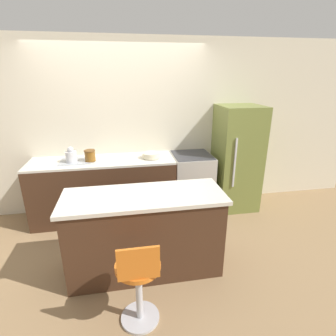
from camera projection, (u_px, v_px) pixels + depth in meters
name	position (u px, v px, depth m)	size (l,w,h in m)	color
ground_plane	(128.00, 225.00, 3.82)	(14.00, 14.00, 0.00)	#8E704C
wall_back	(122.00, 128.00, 4.00)	(8.00, 0.06, 2.60)	beige
back_counter	(105.00, 189.00, 3.92)	(2.06, 0.63, 0.92)	#422819
kitchen_island	(145.00, 233.00, 2.84)	(1.68, 0.63, 0.91)	#422819
oven_range	(191.00, 183.00, 4.14)	(0.59, 0.64, 0.92)	#B7B2A8
refrigerator	(237.00, 158.00, 4.14)	(0.65, 0.65, 1.64)	olive
stool_chair	(139.00, 282.00, 2.20)	(0.38, 0.38, 0.88)	#B7B7BC
kettle	(71.00, 156.00, 3.63)	(0.16, 0.16, 0.22)	silver
mixing_bowl	(151.00, 155.00, 3.83)	(0.25, 0.25, 0.08)	beige
canister_jar	(90.00, 155.00, 3.68)	(0.15, 0.15, 0.16)	brown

